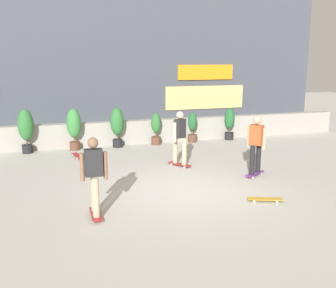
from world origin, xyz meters
The scene contains 14 objects.
ground_plane centered at (0.00, 0.00, 0.00)m, with size 48.00×48.00×0.00m, color #B2AFA8.
planter_wall centered at (0.00, 6.00, 0.45)m, with size 18.00×0.40×0.90m, color gray.
building_backdrop centered at (0.01, 10.00, 3.25)m, with size 20.00×2.08×6.50m.
potted_plant_0 centered at (-3.88, 5.55, 0.91)m, with size 0.54×0.54×1.55m.
potted_plant_1 centered at (-2.25, 5.55, 0.88)m, with size 0.52×0.52×1.51m.
potted_plant_2 centered at (-0.69, 5.55, 0.86)m, with size 0.50×0.50×1.48m.
potted_plant_3 centered at (0.81, 5.55, 0.65)m, with size 0.38×0.38×1.22m.
potted_plant_4 centered at (2.30, 5.55, 0.62)m, with size 0.36×0.36×1.18m.
potted_plant_5 centered at (3.91, 5.55, 0.72)m, with size 0.41×0.41×1.29m.
skater_mid_plaza centered at (2.31, 0.67, 0.94)m, with size 0.78×0.60×1.70m.
skater_by_wall_left centered at (-2.37, -0.97, 0.94)m, with size 0.56×0.81×1.70m.
skater_by_wall_right centered at (0.63, 2.29, 0.94)m, with size 0.59×0.79×1.70m.
skateboard_near_camera centered at (1.49, -1.24, 0.06)m, with size 0.82×0.48×0.08m.
skateboard_aside centered at (-2.27, 4.39, 0.06)m, with size 0.36×0.82×0.08m.
Camera 1 is at (-3.31, -8.90, 3.25)m, focal length 42.63 mm.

